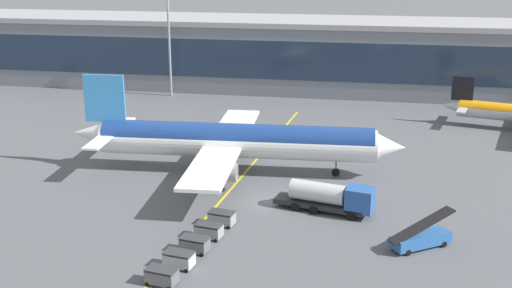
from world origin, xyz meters
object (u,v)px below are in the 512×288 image
(baggage_cart_0, at_px, (162,276))
(baggage_cart_3, at_px, (209,230))
(fuel_tanker, at_px, (331,197))
(belt_loader, at_px, (421,238))
(baggage_cart_1, at_px, (179,259))
(baggage_cart_2, at_px, (195,244))
(baggage_cart_4, at_px, (222,218))
(main_airliner, at_px, (234,140))

(baggage_cart_0, distance_m, baggage_cart_3, 9.60)
(fuel_tanker, distance_m, belt_loader, 11.41)
(baggage_cart_0, height_order, baggage_cart_3, same)
(baggage_cart_0, relative_size, baggage_cart_1, 1.00)
(baggage_cart_1, bearing_deg, baggage_cart_0, -99.61)
(baggage_cart_2, xyz_separation_m, baggage_cart_3, (0.53, 3.16, 0.00))
(fuel_tanker, distance_m, baggage_cart_3, 14.18)
(fuel_tanker, relative_size, baggage_cart_3, 3.86)
(fuel_tanker, xyz_separation_m, baggage_cart_0, (-12.87, -18.02, -0.96))
(baggage_cart_3, distance_m, baggage_cart_4, 3.20)
(belt_loader, height_order, baggage_cart_1, belt_loader)
(main_airliner, xyz_separation_m, baggage_cart_4, (2.21, -16.14, -3.41))
(baggage_cart_2, bearing_deg, baggage_cart_0, -99.61)
(fuel_tanker, bearing_deg, baggage_cart_0, -125.54)
(fuel_tanker, xyz_separation_m, baggage_cart_2, (-11.81, -11.71, -0.96))
(baggage_cart_1, distance_m, baggage_cart_2, 3.20)
(baggage_cart_2, bearing_deg, baggage_cart_3, 80.39)
(belt_loader, bearing_deg, main_airliner, 141.26)
(fuel_tanker, height_order, baggage_cart_1, fuel_tanker)
(baggage_cart_0, bearing_deg, fuel_tanker, 54.46)
(baggage_cart_2, height_order, baggage_cart_3, same)
(baggage_cart_2, relative_size, baggage_cart_3, 1.00)
(belt_loader, distance_m, baggage_cart_1, 22.83)
(belt_loader, distance_m, baggage_cart_0, 24.59)
(fuel_tanker, xyz_separation_m, baggage_cart_3, (-11.27, -8.56, -0.96))
(baggage_cart_0, bearing_deg, baggage_cart_4, 80.39)
(baggage_cart_2, xyz_separation_m, baggage_cart_4, (1.07, 6.31, 0.00))
(belt_loader, xyz_separation_m, baggage_cart_2, (-20.86, -4.81, -0.21))
(baggage_cart_2, bearing_deg, fuel_tanker, 44.78)
(baggage_cart_0, xyz_separation_m, baggage_cart_4, (2.14, 12.62, 0.00))
(baggage_cart_3, relative_size, baggage_cart_4, 1.00)
(baggage_cart_2, distance_m, baggage_cart_3, 3.20)
(belt_loader, bearing_deg, baggage_cart_3, -175.35)
(belt_loader, xyz_separation_m, baggage_cart_4, (-19.79, 1.50, -0.21))
(baggage_cart_0, bearing_deg, baggage_cart_2, 80.39)
(baggage_cart_1, bearing_deg, baggage_cart_2, 80.39)
(main_airliner, relative_size, baggage_cart_3, 14.82)
(main_airliner, relative_size, baggage_cart_0, 14.82)
(fuel_tanker, height_order, baggage_cart_3, fuel_tanker)
(baggage_cart_0, distance_m, baggage_cart_2, 6.40)
(main_airliner, bearing_deg, fuel_tanker, -39.69)
(baggage_cart_1, relative_size, baggage_cart_2, 1.00)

